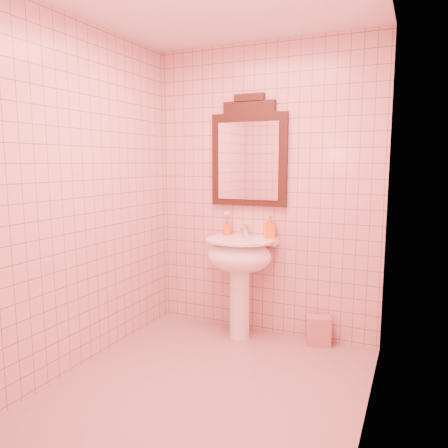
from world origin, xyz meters
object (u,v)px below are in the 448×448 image
at_px(towel, 319,331).
at_px(soap_dispenser, 270,227).
at_px(toothbrush_cup, 227,229).
at_px(pedestal_sink, 240,263).
at_px(mirror, 249,155).

bearing_deg(towel, soap_dispenser, 177.14).
relative_size(toothbrush_cup, towel, 0.77).
distance_m(pedestal_sink, towel, 0.86).
xyz_separation_m(pedestal_sink, mirror, (-0.00, 0.20, 0.90)).
bearing_deg(toothbrush_cup, pedestal_sink, -39.39).
relative_size(pedestal_sink, towel, 3.61).
height_order(mirror, towel, mirror).
bearing_deg(towel, pedestal_sink, -169.12).
distance_m(toothbrush_cup, towel, 1.16).
distance_m(mirror, towel, 1.59).
bearing_deg(mirror, pedestal_sink, -90.00).
bearing_deg(mirror, soap_dispenser, -13.55).
xyz_separation_m(pedestal_sink, soap_dispenser, (0.22, 0.15, 0.30)).
height_order(mirror, soap_dispenser, mirror).
height_order(pedestal_sink, towel, pedestal_sink).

